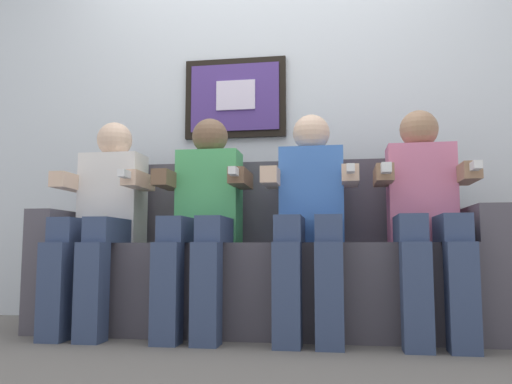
% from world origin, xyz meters
% --- Properties ---
extents(ground_plane, '(6.10, 6.10, 0.00)m').
position_xyz_m(ground_plane, '(0.00, 0.00, 0.00)').
color(ground_plane, '#66605B').
extents(back_wall_assembly, '(4.69, 0.10, 2.60)m').
position_xyz_m(back_wall_assembly, '(-0.01, 0.76, 1.30)').
color(back_wall_assembly, silver).
rests_on(back_wall_assembly, ground_plane).
extents(couch, '(2.29, 0.58, 0.90)m').
position_xyz_m(couch, '(0.00, 0.33, 0.31)').
color(couch, '#514C56').
rests_on(couch, ground_plane).
extents(person_leftmost, '(0.46, 0.56, 1.11)m').
position_xyz_m(person_leftmost, '(-0.80, 0.16, 0.61)').
color(person_leftmost, white).
rests_on(person_leftmost, ground_plane).
extents(person_left_center, '(0.46, 0.56, 1.11)m').
position_xyz_m(person_left_center, '(-0.27, 0.16, 0.61)').
color(person_left_center, '#4CB266').
rests_on(person_left_center, ground_plane).
extents(person_right_center, '(0.46, 0.56, 1.11)m').
position_xyz_m(person_right_center, '(0.27, 0.16, 0.61)').
color(person_right_center, '#3F72CC').
rests_on(person_right_center, ground_plane).
extents(person_rightmost, '(0.46, 0.56, 1.11)m').
position_xyz_m(person_rightmost, '(0.80, 0.16, 0.61)').
color(person_rightmost, pink).
rests_on(person_rightmost, ground_plane).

